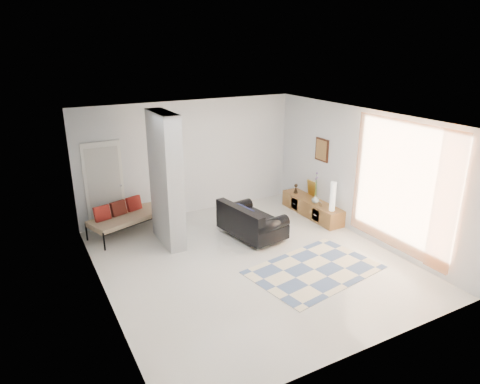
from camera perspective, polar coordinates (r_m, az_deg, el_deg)
floor at (r=8.54m, az=1.35°, el=-9.18°), size 6.00×6.00×0.00m
ceiling at (r=7.62m, az=1.52°, el=9.66°), size 6.00×6.00×0.00m
wall_back at (r=10.56m, az=-6.68°, el=4.52°), size 6.00×0.00×6.00m
wall_front at (r=5.79m, az=16.51°, el=-9.12°), size 6.00×0.00×6.00m
wall_left at (r=7.11m, az=-18.25°, el=-3.83°), size 0.00×6.00×6.00m
wall_right at (r=9.57m, az=15.89°, el=2.33°), size 0.00×6.00×6.00m
partition_column at (r=8.94m, az=-9.85°, el=1.61°), size 0.35×1.20×2.80m
hallway_door at (r=10.09m, az=-17.63°, el=0.75°), size 0.85×0.06×2.04m
curtain at (r=8.76m, az=20.69°, el=0.59°), size 0.00×2.55×2.55m
wall_art at (r=10.45m, az=10.87°, el=5.54°), size 0.04×0.45×0.55m
media_console at (r=10.76m, az=9.55°, el=-2.05°), size 0.45×1.95×0.80m
loveseat at (r=9.39m, az=1.31°, el=-4.02°), size 1.11×1.63×0.76m
daybed at (r=9.89m, az=-14.81°, el=-3.07°), size 1.89×1.28×0.77m
area_rug at (r=8.35m, az=9.88°, el=-10.16°), size 2.62×1.96×0.01m
cylinder_lamp at (r=10.01m, az=12.27°, el=-0.59°), size 0.13×0.13×0.69m
bronze_figurine at (r=11.09m, az=7.46°, el=0.46°), size 0.13×0.13×0.24m
vase at (r=10.50m, az=10.01°, el=-0.94°), size 0.19×0.19×0.19m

